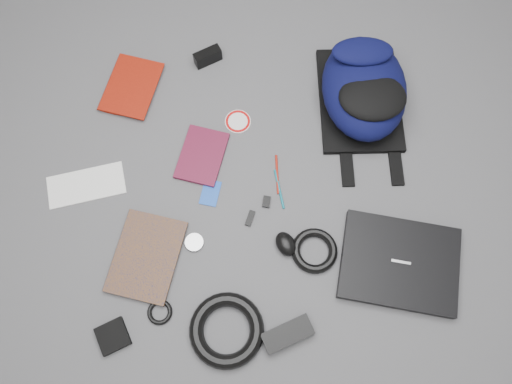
{
  "coord_description": "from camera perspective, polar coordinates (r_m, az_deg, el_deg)",
  "views": [
    {
      "loc": [
        -0.05,
        -0.5,
        1.48
      ],
      "look_at": [
        0.0,
        0.0,
        0.02
      ],
      "focal_mm": 35.0,
      "sensor_mm": 36.0,
      "label": 1
    }
  ],
  "objects": [
    {
      "name": "pen_red",
      "position": [
        1.58,
        2.44,
        2.03
      ],
      "size": [
        0.02,
        0.13,
        0.01
      ],
      "primitive_type": "cylinder",
      "rotation": [
        1.57,
        0.0,
        -0.06
      ],
      "color": "#A41A0C",
      "rests_on": "ground"
    },
    {
      "name": "backpack",
      "position": [
        1.66,
        12.24,
        11.56
      ],
      "size": [
        0.32,
        0.44,
        0.17
      ],
      "primitive_type": null,
      "rotation": [
        0.0,
        0.0,
        -0.08
      ],
      "color": "black",
      "rests_on": "ground"
    },
    {
      "name": "comic_book",
      "position": [
        1.56,
        -15.65,
        -6.34
      ],
      "size": [
        0.26,
        0.3,
        0.02
      ],
      "primitive_type": "imported",
      "rotation": [
        0.0,
        0.0,
        -0.33
      ],
      "color": "#A05A0B",
      "rests_on": "ground"
    },
    {
      "name": "dvd_case",
      "position": [
        1.61,
        -6.2,
        4.15
      ],
      "size": [
        0.19,
        0.22,
        0.01
      ],
      "primitive_type": "cube",
      "rotation": [
        0.0,
        0.0,
        -0.35
      ],
      "color": "#4A0E22",
      "rests_on": "ground"
    },
    {
      "name": "compact_camera",
      "position": [
        1.76,
        -5.54,
        15.14
      ],
      "size": [
        0.1,
        0.07,
        0.05
      ],
      "primitive_type": "cube",
      "rotation": [
        0.0,
        0.0,
        0.39
      ],
      "color": "black",
      "rests_on": "ground"
    },
    {
      "name": "earbud_coil",
      "position": [
        1.5,
        -10.94,
        -13.33
      ],
      "size": [
        0.09,
        0.09,
        0.01
      ],
      "primitive_type": "torus",
      "rotation": [
        0.0,
        0.0,
        0.2
      ],
      "color": "black",
      "rests_on": "ground"
    },
    {
      "name": "envelope",
      "position": [
        1.66,
        -18.83,
        0.75
      ],
      "size": [
        0.25,
        0.14,
        0.0
      ],
      "primitive_type": "cube",
      "rotation": [
        0.0,
        0.0,
        0.14
      ],
      "color": "white",
      "rests_on": "ground"
    },
    {
      "name": "sticker_disc",
      "position": [
        1.66,
        -2.08,
        8.06
      ],
      "size": [
        0.09,
        0.09,
        0.0
      ],
      "primitive_type": "cylinder",
      "rotation": [
        0.0,
        0.0,
        -0.04
      ],
      "color": "white",
      "rests_on": "ground"
    },
    {
      "name": "ground",
      "position": [
        1.56,
        -0.0,
        -0.24
      ],
      "size": [
        4.0,
        4.0,
        0.0
      ],
      "primitive_type": "plane",
      "color": "#4F4F51",
      "rests_on": "ground"
    },
    {
      "name": "cable_coil",
      "position": [
        1.51,
        6.7,
        -6.67
      ],
      "size": [
        0.18,
        0.18,
        0.03
      ],
      "primitive_type": "torus",
      "rotation": [
        0.0,
        0.0,
        -0.43
      ],
      "color": "black",
      "rests_on": "ground"
    },
    {
      "name": "pen_teal",
      "position": [
        1.57,
        2.68,
        0.34
      ],
      "size": [
        0.02,
        0.13,
        0.01
      ],
      "primitive_type": "cylinder",
      "rotation": [
        1.57,
        0.0,
        0.1
      ],
      "color": "#0D687A",
      "rests_on": "ground"
    },
    {
      "name": "pouch",
      "position": [
        1.52,
        -16.04,
        -15.57
      ],
      "size": [
        0.11,
        0.11,
        0.02
      ],
      "primitive_type": "cube",
      "rotation": [
        0.0,
        0.0,
        0.35
      ],
      "color": "black",
      "rests_on": "ground"
    },
    {
      "name": "key_fob",
      "position": [
        1.55,
        1.2,
        -1.13
      ],
      "size": [
        0.03,
        0.04,
        0.01
      ],
      "primitive_type": "cube",
      "rotation": [
        0.0,
        0.0,
        -0.26
      ],
      "color": "black",
      "rests_on": "ground"
    },
    {
      "name": "headphone_left",
      "position": [
        1.52,
        -10.27,
        -8.03
      ],
      "size": [
        0.06,
        0.06,
        0.01
      ],
      "primitive_type": "cylinder",
      "rotation": [
        0.0,
        0.0,
        0.37
      ],
      "color": "silver",
      "rests_on": "ground"
    },
    {
      "name": "mouse",
      "position": [
        1.5,
        3.42,
        -5.94
      ],
      "size": [
        0.08,
        0.09,
        0.04
      ],
      "primitive_type": "ellipsoid",
      "rotation": [
        0.0,
        0.0,
        0.4
      ],
      "color": "black",
      "rests_on": "ground"
    },
    {
      "name": "headphone_right",
      "position": [
        1.52,
        -7.06,
        -5.75
      ],
      "size": [
        0.07,
        0.07,
        0.01
      ],
      "primitive_type": "cylinder",
      "rotation": [
        0.0,
        0.0,
        -0.3
      ],
      "color": "#A7A6A9",
      "rests_on": "ground"
    },
    {
      "name": "id_badge",
      "position": [
        1.57,
        -5.24,
        -0.1
      ],
      "size": [
        0.08,
        0.1,
        0.0
      ],
      "primitive_type": "cube",
      "rotation": [
        0.0,
        0.0,
        -0.31
      ],
      "color": "blue",
      "rests_on": "ground"
    },
    {
      "name": "power_cord_coil",
      "position": [
        1.46,
        -3.38,
        -15.47
      ],
      "size": [
        0.24,
        0.24,
        0.04
      ],
      "primitive_type": "torus",
      "rotation": [
        0.0,
        0.0,
        -0.16
      ],
      "color": "black",
      "rests_on": "ground"
    },
    {
      "name": "power_brick",
      "position": [
        1.47,
        3.61,
        -15.9
      ],
      "size": [
        0.16,
        0.1,
        0.04
      ],
      "primitive_type": "cube",
      "rotation": [
        0.0,
        0.0,
        0.32
      ],
      "color": "black",
      "rests_on": "ground"
    },
    {
      "name": "textbook_red",
      "position": [
        1.79,
        -16.51,
        12.01
      ],
      "size": [
        0.23,
        0.26,
        0.02
      ],
      "primitive_type": "imported",
      "rotation": [
        0.0,
        0.0,
        -0.35
      ],
      "color": "maroon",
      "rests_on": "ground"
    },
    {
      "name": "usb_black",
      "position": [
        1.53,
        -0.68,
        -3.02
      ],
      "size": [
        0.04,
        0.05,
        0.01
      ],
      "primitive_type": "cube",
      "rotation": [
        0.0,
        0.0,
        -0.42
      ],
      "color": "black",
      "rests_on": "ground"
    },
    {
      "name": "laptop",
      "position": [
        1.55,
        16.07,
        -7.81
      ],
      "size": [
        0.4,
        0.35,
        0.03
      ],
      "primitive_type": "cube",
      "rotation": [
        0.0,
        0.0,
        -0.28
      ],
      "color": "black",
      "rests_on": "ground"
    }
  ]
}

